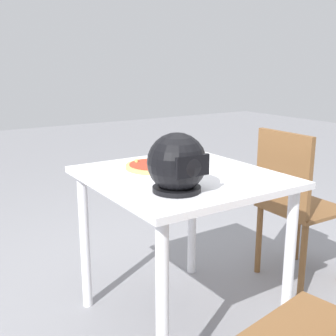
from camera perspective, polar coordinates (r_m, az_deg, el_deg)
ground_plane at (r=2.26m, az=1.66°, el=-19.78°), size 14.00×14.00×0.00m
dining_table at (r=1.98m, az=1.79°, el=-3.97°), size 0.80×0.87×0.76m
pizza_plate at (r=2.00m, az=-1.76°, el=-0.18°), size 0.32×0.32×0.01m
pizza at (r=2.00m, az=-1.63°, el=0.32°), size 0.28×0.28×0.05m
motorcycle_helmet at (r=1.65m, az=1.23°, el=0.56°), size 0.24×0.24×0.24m
chair_side at (r=2.50m, az=16.58°, el=-4.07°), size 0.41×0.41×0.90m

